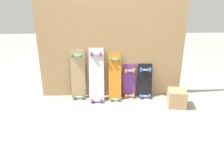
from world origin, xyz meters
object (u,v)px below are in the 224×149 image
skateboard_natural (78,77)px  wooden_crate (177,98)px  skateboard_orange (115,79)px  skateboard_purple (129,83)px  skateboard_white (96,77)px  skateboard_black (145,83)px

skateboard_natural → wooden_crate: 1.48m
skateboard_orange → skateboard_purple: size_ratio=1.34×
skateboard_white → skateboard_black: (0.74, 0.06, -0.12)m
skateboard_purple → skateboard_black: skateboard_black is taller
skateboard_purple → wooden_crate: size_ratio=2.36×
skateboard_natural → skateboard_white: 0.29m
skateboard_orange → wooden_crate: (0.87, -0.28, -0.19)m
skateboard_natural → skateboard_black: size_ratio=1.41×
skateboard_orange → wooden_crate: skateboard_orange is taller
skateboard_white → skateboard_orange: 0.28m
skateboard_white → skateboard_natural: bearing=166.1°
skateboard_purple → skateboard_black: (0.24, -0.02, 0.00)m
skateboard_natural → skateboard_purple: skateboard_natural is taller
skateboard_orange → wooden_crate: 0.94m
skateboard_black → wooden_crate: bearing=-37.8°
skateboard_purple → wooden_crate: (0.65, -0.33, -0.11)m
skateboard_natural → skateboard_purple: bearing=0.4°
wooden_crate → skateboard_orange: bearing=162.2°
skateboard_white → skateboard_purple: bearing=8.4°
skateboard_natural → skateboard_orange: 0.56m
skateboard_orange → skateboard_black: bearing=4.4°
skateboard_white → skateboard_black: bearing=4.4°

